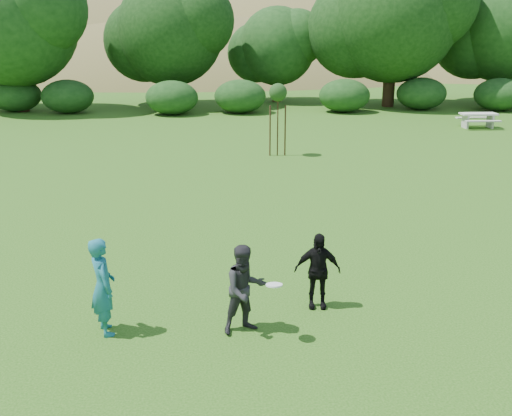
% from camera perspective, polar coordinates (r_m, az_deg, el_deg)
% --- Properties ---
extents(ground, '(120.00, 120.00, 0.00)m').
position_cam_1_polar(ground, '(10.19, 0.95, -11.04)').
color(ground, '#19470C').
rests_on(ground, ground).
extents(player_teal, '(0.62, 0.72, 1.68)m').
position_cam_1_polar(player_teal, '(9.75, -15.07, -7.57)').
color(player_teal, '#1A6678').
rests_on(player_teal, ground).
extents(player_grey, '(0.91, 0.81, 1.53)m').
position_cam_1_polar(player_grey, '(9.49, -1.11, -8.12)').
color(player_grey, '#27272A').
rests_on(player_grey, ground).
extents(player_black, '(0.85, 0.40, 1.42)m').
position_cam_1_polar(player_black, '(10.37, 6.16, -6.24)').
color(player_black, black).
rests_on(player_black, ground).
extents(frisbee, '(0.27, 0.27, 0.07)m').
position_cam_1_polar(frisbee, '(9.12, 1.83, -7.70)').
color(frisbee, white).
rests_on(frisbee, ground).
extents(sapling, '(0.70, 0.70, 2.85)m').
position_cam_1_polar(sapling, '(22.57, 2.21, 11.28)').
color(sapling, '#3B2317').
rests_on(sapling, ground).
extents(picnic_table, '(1.80, 1.48, 0.76)m').
position_cam_1_polar(picnic_table, '(31.46, 21.33, 8.40)').
color(picnic_table, beige).
rests_on(picnic_table, ground).
extents(hillside, '(150.00, 72.00, 52.00)m').
position_cam_1_polar(hillside, '(79.19, -3.05, 5.23)').
color(hillside, olive).
rests_on(hillside, ground).
extents(tree_row, '(53.92, 10.38, 9.62)m').
position_cam_1_polar(tree_row, '(37.81, 2.85, 17.52)').
color(tree_row, '#3A2616').
rests_on(tree_row, ground).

